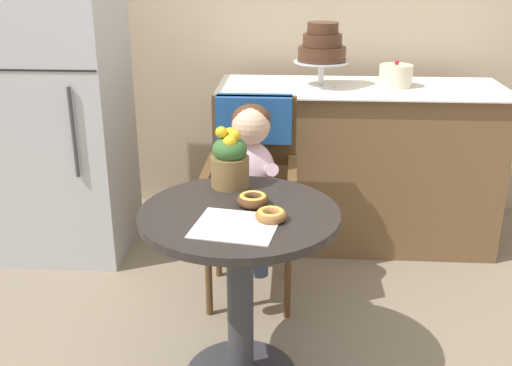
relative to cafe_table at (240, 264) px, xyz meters
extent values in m
cylinder|color=#282321|center=(0.00, 0.00, 0.20)|extent=(0.72, 0.72, 0.03)
cylinder|color=#333338|center=(0.00, 0.00, -0.16)|extent=(0.10, 0.10, 0.69)
cube|color=brown|center=(0.00, 0.62, -0.04)|extent=(0.42, 0.42, 0.04)
cube|color=brown|center=(0.00, 0.81, 0.22)|extent=(0.40, 0.04, 0.46)
cube|color=brown|center=(-0.19, 0.62, 0.08)|extent=(0.04, 0.38, 0.18)
cube|color=brown|center=(0.19, 0.62, 0.08)|extent=(0.04, 0.38, 0.18)
cube|color=#1E4C8C|center=(0.00, 0.81, 0.34)|extent=(0.36, 0.11, 0.22)
cylinder|color=brown|center=(-0.18, 0.44, -0.28)|extent=(0.03, 0.03, 0.45)
cylinder|color=brown|center=(0.18, 0.44, -0.28)|extent=(0.03, 0.03, 0.45)
cylinder|color=brown|center=(-0.18, 0.80, -0.28)|extent=(0.03, 0.03, 0.45)
cylinder|color=brown|center=(0.18, 0.80, -0.28)|extent=(0.03, 0.03, 0.45)
ellipsoid|color=silver|center=(0.00, 0.60, 0.14)|extent=(0.22, 0.16, 0.30)
sphere|color=#E0B293|center=(0.00, 0.59, 0.36)|extent=(0.17, 0.17, 0.17)
ellipsoid|color=#4C2D19|center=(0.00, 0.61, 0.38)|extent=(0.17, 0.17, 0.14)
cylinder|color=silver|center=(-0.10, 0.51, 0.19)|extent=(0.08, 0.23, 0.13)
sphere|color=#E0B293|center=(-0.09, 0.43, 0.12)|extent=(0.06, 0.06, 0.06)
cylinder|color=silver|center=(0.09, 0.51, 0.19)|extent=(0.08, 0.23, 0.13)
sphere|color=#E0B293|center=(0.08, 0.43, 0.12)|extent=(0.06, 0.06, 0.06)
cylinder|color=#3F4760|center=(-0.06, 0.52, 0.03)|extent=(0.09, 0.22, 0.09)
cylinder|color=#3F4760|center=(-0.06, 0.41, -0.14)|extent=(0.08, 0.08, 0.26)
cylinder|color=#3F4760|center=(0.05, 0.52, 0.03)|extent=(0.09, 0.22, 0.09)
cylinder|color=#3F4760|center=(0.05, 0.41, -0.14)|extent=(0.08, 0.08, 0.26)
cube|color=white|center=(0.00, -0.13, 0.21)|extent=(0.31, 0.29, 0.00)
torus|color=#4C2D19|center=(0.05, 0.05, 0.23)|extent=(0.12, 0.12, 0.04)
torus|color=gold|center=(0.05, 0.05, 0.24)|extent=(0.10, 0.10, 0.02)
torus|color=#936033|center=(0.12, -0.07, 0.23)|extent=(0.11, 0.11, 0.04)
torus|color=gold|center=(0.12, -0.07, 0.24)|extent=(0.09, 0.09, 0.02)
cylinder|color=brown|center=(-0.06, 0.24, 0.27)|extent=(0.15, 0.15, 0.12)
ellipsoid|color=#38662D|center=(-0.06, 0.24, 0.36)|extent=(0.14, 0.13, 0.10)
sphere|color=gold|center=(-0.04, 0.24, 0.42)|extent=(0.05, 0.05, 0.05)
sphere|color=gold|center=(-0.06, 0.28, 0.41)|extent=(0.05, 0.05, 0.05)
sphere|color=gold|center=(-0.09, 0.25, 0.43)|extent=(0.05, 0.05, 0.05)
sphere|color=gold|center=(-0.05, 0.22, 0.40)|extent=(0.05, 0.05, 0.05)
cube|color=brown|center=(0.55, 1.30, -0.06)|extent=(1.50, 0.56, 0.90)
cube|color=white|center=(0.55, 1.30, 0.39)|extent=(1.56, 0.62, 0.01)
cylinder|color=silver|center=(0.33, 1.30, 0.40)|extent=(0.16, 0.16, 0.01)
cylinder|color=silver|center=(0.33, 1.30, 0.46)|extent=(0.03, 0.03, 0.12)
cylinder|color=silver|center=(0.33, 1.30, 0.53)|extent=(0.30, 0.30, 0.01)
cylinder|color=#4C2D1E|center=(0.33, 1.30, 0.57)|extent=(0.26, 0.25, 0.08)
cylinder|color=#4C2D1E|center=(0.33, 1.30, 0.54)|extent=(0.26, 0.26, 0.01)
cylinder|color=#4C2D1E|center=(0.33, 1.30, 0.64)|extent=(0.21, 0.21, 0.07)
cylinder|color=#4C2D1E|center=(0.33, 1.30, 0.61)|extent=(0.21, 0.21, 0.01)
cylinder|color=#4C2D1E|center=(0.33, 1.30, 0.70)|extent=(0.16, 0.16, 0.06)
cylinder|color=#4C2D1E|center=(0.33, 1.30, 0.68)|extent=(0.17, 0.17, 0.01)
cylinder|color=beige|center=(0.73, 1.32, 0.45)|extent=(0.18, 0.18, 0.12)
sphere|color=red|center=(0.73, 1.32, 0.52)|extent=(0.02, 0.02, 0.02)
cube|color=#B7BABF|center=(-1.05, 1.10, 0.34)|extent=(0.64, 0.60, 1.70)
cube|color=black|center=(-1.05, 0.80, 0.55)|extent=(0.63, 0.01, 0.01)
cylinder|color=#3F3F44|center=(-0.87, 0.79, 0.26)|extent=(0.02, 0.02, 0.45)
camera|label=1|loc=(0.18, -1.95, 1.07)|focal=42.28mm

